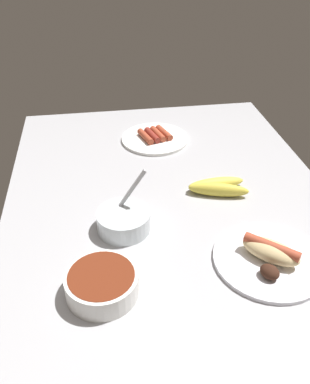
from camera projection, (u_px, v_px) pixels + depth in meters
ground_plane at (170, 202)px, 113.03cm from camera, size 120.00×90.00×3.00cm
banana_bunch at (217, 187)px, 113.13cm from camera, size 9.50×16.96×3.90cm
bowl_coleslaw at (124, 220)px, 99.64cm from camera, size 13.28×13.28×15.34cm
plate_sausages at (155, 138)px, 138.90cm from camera, size 22.89×22.89×3.13cm
plate_hotdog_assembled at (270, 257)px, 90.91cm from camera, size 25.42×25.42×5.61cm
bowl_chili at (102, 283)px, 82.98cm from camera, size 15.27×15.27×5.26cm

